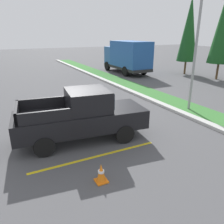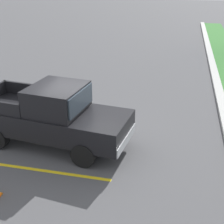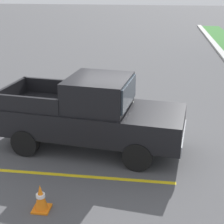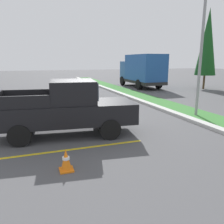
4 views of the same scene
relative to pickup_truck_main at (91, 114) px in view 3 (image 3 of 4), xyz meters
The scene contains 5 objects.
ground_plane 1.45m from the pickup_truck_main, 122.40° to the left, with size 120.00×120.00×0.00m, color #4C4C4F.
parking_line_near 1.87m from the pickup_truck_main, behind, with size 0.12×4.80×0.01m, color yellow.
parking_line_far 1.86m from the pickup_truck_main, ahead, with size 0.12×4.80×0.01m, color yellow.
pickup_truck_main is the anchor object (origin of this frame).
traffic_cone 3.06m from the pickup_truck_main, ahead, with size 0.36×0.36×0.60m.
Camera 3 is at (9.11, 0.92, 4.50)m, focal length 54.42 mm.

